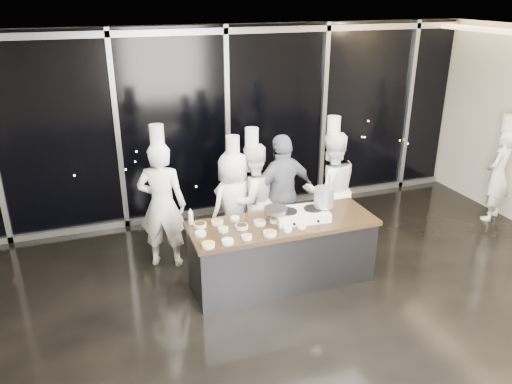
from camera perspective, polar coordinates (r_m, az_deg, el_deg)
ground at (r=6.27m, az=6.15°, el=-14.23°), size 9.00×9.00×0.00m
room_shell at (r=5.34m, az=8.85°, el=6.02°), size 9.02×7.02×3.21m
window_wall at (r=8.53m, az=-3.37°, el=7.81°), size 8.90×0.11×3.20m
demo_counter at (r=6.71m, az=3.01°, el=-6.86°), size 2.46×0.86×0.90m
stove at (r=6.58m, az=5.09°, el=-2.57°), size 0.74×0.50×0.14m
frying_pan at (r=6.44m, az=2.18°, el=-2.06°), size 0.55×0.33×0.05m
stock_pot at (r=6.62m, az=7.76°, el=-0.60°), size 0.28×0.28×0.26m
prep_bowls at (r=6.25m, az=-1.95°, el=-4.26°), size 1.39×0.72×0.05m
squeeze_bottle at (r=6.45m, az=-7.47°, el=-2.80°), size 0.06×0.06×0.22m
chef_far_left at (r=7.06m, az=-10.68°, el=-1.36°), size 0.79×0.66×2.07m
chef_left at (r=7.24m, az=-2.55°, el=-1.37°), size 0.92×0.78×1.84m
chef_center at (r=7.31m, az=-0.47°, el=-0.79°), size 0.97×0.84×1.92m
guest at (r=7.37m, az=3.07°, el=-0.21°), size 1.13×0.66×1.81m
chef_right at (r=7.61m, az=8.45°, el=0.34°), size 0.87×0.68×2.02m
chef_side at (r=9.35m, az=25.91°, el=1.90°), size 0.69×0.61×1.83m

